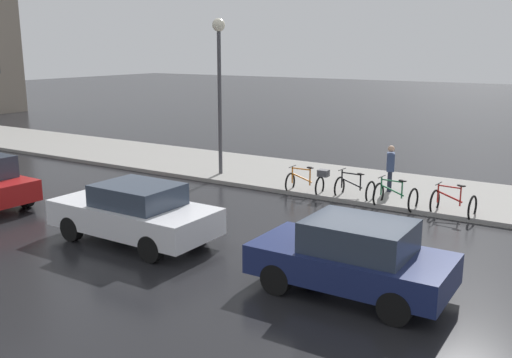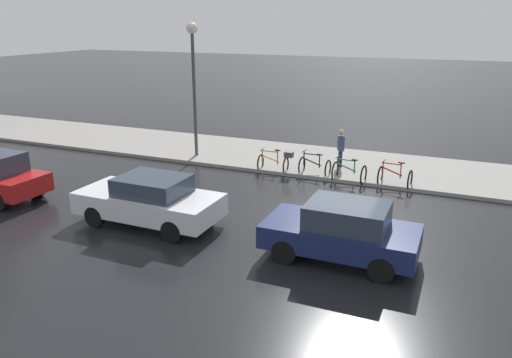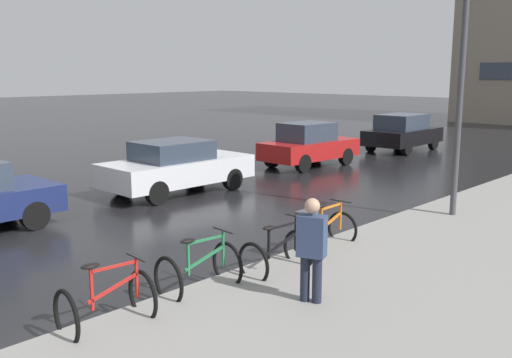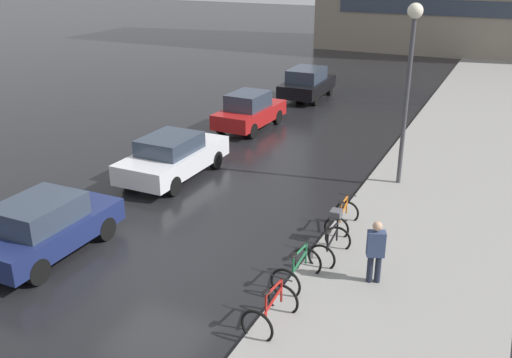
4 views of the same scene
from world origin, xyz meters
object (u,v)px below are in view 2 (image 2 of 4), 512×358
bicycle_second (349,172)px  pedestrian (341,147)px  bicycle_farthest (277,161)px  car_navy (342,231)px  bicycle_third (315,166)px  car_white (150,200)px  streetlamp (193,64)px  bicycle_nearest (395,177)px

bicycle_second → pedestrian: pedestrian is taller
bicycle_farthest → pedestrian: (1.49, -2.23, 0.45)m
car_navy → pedestrian: bearing=14.3°
bicycle_third → bicycle_farthest: size_ratio=0.83×
bicycle_third → car_white: size_ratio=0.27×
car_white → streetlamp: bearing=19.1°
bicycle_third → pedestrian: (1.28, -0.71, 0.54)m
streetlamp → car_white: bearing=-160.9°
pedestrian → streetlamp: (-0.79, 6.35, 3.19)m
bicycle_second → pedestrian: bearing=25.1°
bicycle_second → bicycle_third: size_ratio=1.04×
bicycle_farthest → streetlamp: streetlamp is taller
bicycle_nearest → car_navy: bearing=176.3°
bicycle_farthest → streetlamp: bearing=80.3°
pedestrian → bicycle_second: bearing=-154.9°
pedestrian → streetlamp: size_ratio=0.29×
bicycle_nearest → pedestrian: bearing=58.2°
bicycle_farthest → car_white: bearing=165.8°
streetlamp → bicycle_third: bearing=-94.9°
streetlamp → bicycle_second: bearing=-96.5°
car_navy → bicycle_second: bearing=11.3°
bicycle_nearest → car_white: car_white is taller
bicycle_nearest → bicycle_farthest: 4.67m
car_navy → car_white: (0.01, 5.89, -0.01)m
bicycle_second → pedestrian: (1.60, 0.75, 0.53)m
bicycle_nearest → bicycle_farthest: (0.01, 4.67, 0.09)m
bicycle_farthest → car_white: size_ratio=0.32×
bicycle_second → car_navy: size_ratio=0.32×
bicycle_third → car_white: 7.38m
bicycle_nearest → bicycle_second: bearing=93.0°
bicycle_second → pedestrian: size_ratio=0.74×
bicycle_third → car_navy: size_ratio=0.30×
streetlamp → bicycle_nearest: bearing=-94.7°
bicycle_nearest → car_white: bearing=135.6°
bicycle_nearest → pedestrian: (1.51, 2.43, 0.53)m
bicycle_second → car_white: car_white is taller
car_navy → bicycle_farthest: bearing=33.4°
bicycle_nearest → car_white: size_ratio=0.28×
bicycle_farthest → streetlamp: (0.70, 4.12, 3.64)m
bicycle_nearest → bicycle_second: bicycle_nearest is taller
bicycle_second → pedestrian: 1.84m
bicycle_farthest → streetlamp: size_ratio=0.24×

